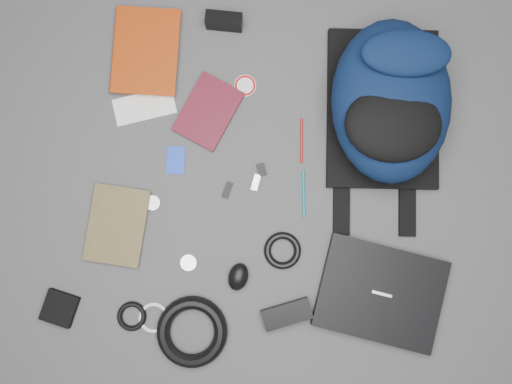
# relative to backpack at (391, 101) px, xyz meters

# --- Properties ---
(ground) EXTENTS (4.00, 4.00, 0.00)m
(ground) POSITION_rel_backpack_xyz_m (-0.37, -0.29, -0.11)
(ground) COLOR #4F4F51
(ground) RESTS_ON ground
(backpack) EXTENTS (0.41, 0.56, 0.22)m
(backpack) POSITION_rel_backpack_xyz_m (0.00, 0.00, 0.00)
(backpack) COLOR black
(backpack) RESTS_ON ground
(laptop) EXTENTS (0.40, 0.34, 0.04)m
(laptop) POSITION_rel_backpack_xyz_m (0.03, -0.56, -0.09)
(laptop) COLOR black
(laptop) RESTS_ON ground
(textbook_red) EXTENTS (0.21, 0.28, 0.03)m
(textbook_red) POSITION_rel_backpack_xyz_m (-0.85, 0.11, -0.10)
(textbook_red) COLOR #942D08
(textbook_red) RESTS_ON ground
(comic_book) EXTENTS (0.19, 0.25, 0.02)m
(comic_book) POSITION_rel_backpack_xyz_m (-0.87, -0.43, -0.10)
(comic_book) COLOR #B39A0C
(comic_book) RESTS_ON ground
(envelope) EXTENTS (0.21, 0.14, 0.00)m
(envelope) POSITION_rel_backpack_xyz_m (-0.74, -0.06, -0.11)
(envelope) COLOR white
(envelope) RESTS_ON ground
(dvd_case) EXTENTS (0.22, 0.25, 0.02)m
(dvd_case) POSITION_rel_backpack_xyz_m (-0.54, -0.06, -0.10)
(dvd_case) COLOR #430D17
(dvd_case) RESTS_ON ground
(compact_camera) EXTENTS (0.11, 0.04, 0.06)m
(compact_camera) POSITION_rel_backpack_xyz_m (-0.51, 0.23, -0.08)
(compact_camera) COLOR black
(compact_camera) RESTS_ON ground
(sticker_disc) EXTENTS (0.09, 0.09, 0.00)m
(sticker_disc) POSITION_rel_backpack_xyz_m (-0.43, 0.04, -0.11)
(sticker_disc) COLOR white
(sticker_disc) RESTS_ON ground
(pen_teal) EXTENTS (0.02, 0.14, 0.01)m
(pen_teal) POSITION_rel_backpack_xyz_m (-0.22, -0.28, -0.11)
(pen_teal) COLOR #0D7278
(pen_teal) RESTS_ON ground
(pen_red) EXTENTS (0.02, 0.14, 0.01)m
(pen_red) POSITION_rel_backpack_xyz_m (-0.24, -0.12, -0.11)
(pen_red) COLOR #AC120D
(pen_red) RESTS_ON ground
(id_badge) EXTENTS (0.06, 0.09, 0.00)m
(id_badge) POSITION_rel_backpack_xyz_m (-0.62, -0.22, -0.11)
(id_badge) COLOR blue
(id_badge) RESTS_ON ground
(usb_black) EXTENTS (0.03, 0.05, 0.01)m
(usb_black) POSITION_rel_backpack_xyz_m (-0.45, -0.29, -0.11)
(usb_black) COLOR black
(usb_black) RESTS_ON ground
(usb_silver) EXTENTS (0.03, 0.05, 0.01)m
(usb_silver) POSITION_rel_backpack_xyz_m (-0.37, -0.26, -0.11)
(usb_silver) COLOR #A7A7A9
(usb_silver) RESTS_ON ground
(key_fob) EXTENTS (0.04, 0.04, 0.01)m
(key_fob) POSITION_rel_backpack_xyz_m (-0.36, -0.22, -0.11)
(key_fob) COLOR black
(key_fob) RESTS_ON ground
(mouse) EXTENTS (0.07, 0.09, 0.04)m
(mouse) POSITION_rel_backpack_xyz_m (-0.40, -0.55, -0.09)
(mouse) COLOR black
(mouse) RESTS_ON ground
(headphone_left) EXTENTS (0.06, 0.06, 0.01)m
(headphone_left) POSITION_rel_backpack_xyz_m (-0.68, -0.35, -0.11)
(headphone_left) COLOR #A5A6A7
(headphone_left) RESTS_ON ground
(headphone_right) EXTENTS (0.05, 0.05, 0.01)m
(headphone_right) POSITION_rel_backpack_xyz_m (-0.55, -0.52, -0.11)
(headphone_right) COLOR #BCBDBF
(headphone_right) RESTS_ON ground
(cable_coil) EXTENTS (0.14, 0.14, 0.02)m
(cable_coil) POSITION_rel_backpack_xyz_m (-0.27, -0.46, -0.10)
(cable_coil) COLOR black
(cable_coil) RESTS_ON ground
(power_brick) EXTENTS (0.16, 0.11, 0.04)m
(power_brick) POSITION_rel_backpack_xyz_m (-0.24, -0.65, -0.09)
(power_brick) COLOR black
(power_brick) RESTS_ON ground
(power_cord_coil) EXTENTS (0.22, 0.22, 0.04)m
(power_cord_coil) POSITION_rel_backpack_xyz_m (-0.52, -0.73, -0.09)
(power_cord_coil) COLOR black
(power_cord_coil) RESTS_ON ground
(pouch) EXTENTS (0.11, 0.11, 0.02)m
(pouch) POSITION_rel_backpack_xyz_m (-0.92, -0.69, -0.10)
(pouch) COLOR black
(pouch) RESTS_ON ground
(earbud_coil) EXTENTS (0.09, 0.09, 0.02)m
(earbud_coil) POSITION_rel_backpack_xyz_m (-0.71, -0.70, -0.10)
(earbud_coil) COLOR black
(earbud_coil) RESTS_ON ground
(white_cable_coil) EXTENTS (0.11, 0.11, 0.01)m
(white_cable_coil) POSITION_rel_backpack_xyz_m (-0.64, -0.70, -0.11)
(white_cable_coil) COLOR white
(white_cable_coil) RESTS_ON ground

